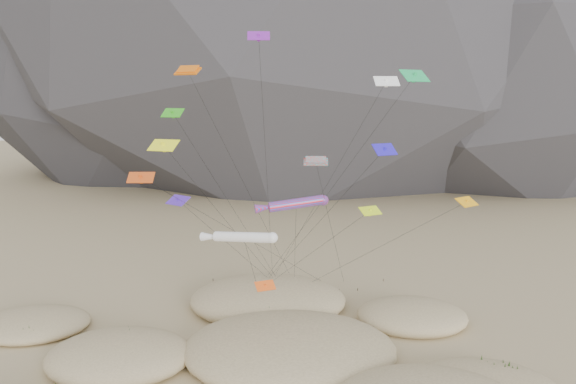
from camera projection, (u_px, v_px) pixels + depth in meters
name	position (u px, v px, depth m)	size (l,w,h in m)	color
dunes	(258.00, 353.00, 46.15)	(49.53, 37.68, 3.66)	#CCB789
dune_grass	(247.00, 359.00, 44.77)	(41.98, 29.21, 1.59)	black
kite_stakes	(292.00, 286.00, 64.45)	(20.33, 5.62, 0.30)	#3F2D1E
rainbow_tube_kite	(294.00, 204.00, 51.79)	(6.92, 10.29, 12.60)	red
white_tube_kite	(240.00, 237.00, 44.99)	(6.54, 15.91, 11.13)	white
orange_parafoil	(189.00, 74.00, 51.49)	(11.19, 11.13, 24.46)	#DB5F0B
multi_parafoil	(316.00, 164.00, 47.50)	(5.02, 17.43, 16.64)	red
delta_kites	(293.00, 151.00, 48.74)	(29.71, 22.98, 26.86)	#F3A10C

